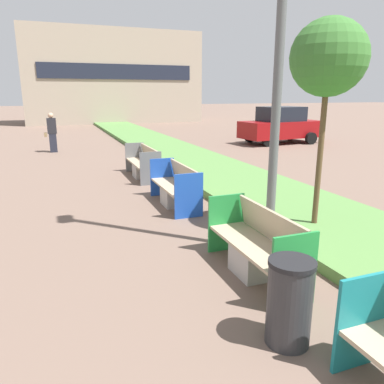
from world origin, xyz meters
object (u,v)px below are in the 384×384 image
(bench_green_frame, at_px, (256,250))
(sapling_tree_near, at_px, (329,59))
(bench_grey_frame, at_px, (143,165))
(bench_blue_frame, at_px, (176,190))
(parked_car_distant, at_px, (281,125))
(litter_bin, at_px, (289,302))
(pedestrian_walking, at_px, (52,132))

(bench_green_frame, bearing_deg, sapling_tree_near, 30.36)
(bench_grey_frame, bearing_deg, bench_blue_frame, -90.04)
(parked_car_distant, bearing_deg, bench_grey_frame, -152.91)
(sapling_tree_near, bearing_deg, litter_bin, -132.49)
(bench_green_frame, height_order, sapling_tree_near, sapling_tree_near)
(pedestrian_walking, bearing_deg, sapling_tree_near, -70.15)
(bench_green_frame, bearing_deg, bench_blue_frame, 89.98)
(bench_blue_frame, xyz_separation_m, litter_bin, (-0.47, -5.11, 0.10))
(sapling_tree_near, bearing_deg, bench_blue_frame, 126.13)
(sapling_tree_near, distance_m, parked_car_distant, 13.26)
(pedestrian_walking, bearing_deg, litter_bin, -82.06)
(sapling_tree_near, height_order, pedestrian_walking, sapling_tree_near)
(bench_grey_frame, distance_m, sapling_tree_near, 6.60)
(parked_car_distant, bearing_deg, bench_blue_frame, -140.28)
(bench_blue_frame, bearing_deg, pedestrian_walking, 104.71)
(bench_grey_frame, xyz_separation_m, litter_bin, (-0.47, -8.28, 0.09))
(bench_green_frame, height_order, pedestrian_walking, pedestrian_walking)
(bench_blue_frame, bearing_deg, bench_grey_frame, 89.96)
(litter_bin, height_order, pedestrian_walking, pedestrian_walking)
(parked_car_distant, bearing_deg, sapling_tree_near, -126.47)
(bench_green_frame, relative_size, bench_blue_frame, 0.95)
(bench_grey_frame, height_order, pedestrian_walking, pedestrian_walking)
(litter_bin, distance_m, parked_car_distant, 16.49)
(litter_bin, xyz_separation_m, sapling_tree_near, (2.33, 2.55, 2.60))
(bench_green_frame, relative_size, bench_grey_frame, 0.88)
(bench_blue_frame, xyz_separation_m, pedestrian_walking, (-2.52, 9.58, 0.50))
(bench_green_frame, relative_size, litter_bin, 2.05)
(litter_bin, bearing_deg, bench_green_frame, 72.20)
(bench_blue_frame, bearing_deg, sapling_tree_near, -53.87)
(bench_grey_frame, bearing_deg, pedestrian_walking, 111.45)
(bench_grey_frame, bearing_deg, bench_green_frame, -90.03)
(bench_grey_frame, distance_m, litter_bin, 8.30)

